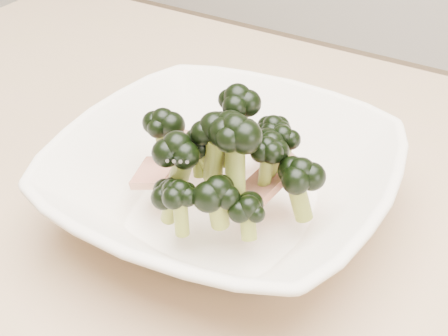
% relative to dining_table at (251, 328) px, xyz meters
% --- Properties ---
extents(dining_table, '(1.20, 0.80, 0.75)m').
position_rel_dining_table_xyz_m(dining_table, '(0.00, 0.00, 0.00)').
color(dining_table, tan).
rests_on(dining_table, ground).
extents(broccoli_dish, '(0.30, 0.30, 0.13)m').
position_rel_dining_table_xyz_m(broccoli_dish, '(-0.04, 0.03, 0.14)').
color(broccoli_dish, white).
rests_on(broccoli_dish, dining_table).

